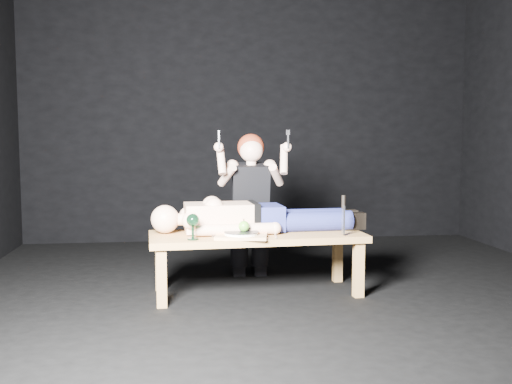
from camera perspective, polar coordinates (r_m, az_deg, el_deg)
ground at (r=4.24m, az=3.55°, el=-10.41°), size 5.00×5.00×0.00m
back_wall at (r=6.56m, az=-0.51°, el=8.37°), size 5.00×0.00×5.00m
table at (r=4.33m, az=0.08°, el=-7.00°), size 1.59×0.68×0.45m
lying_man at (r=4.38m, az=0.44°, el=-2.12°), size 1.59×0.57×0.26m
kneeling_woman at (r=4.79m, az=-0.60°, el=-1.16°), size 0.67×0.74×1.22m
serving_tray at (r=4.09m, az=-1.45°, el=-4.34°), size 0.40×0.32×0.02m
plate at (r=4.09m, az=-1.45°, el=-4.07°), size 0.28×0.28×0.02m
apple at (r=4.09m, az=-1.19°, el=-3.38°), size 0.08×0.08×0.08m
goblet at (r=4.02m, az=-6.22°, el=-3.41°), size 0.09×0.09×0.18m
fork_flat at (r=4.07m, az=-3.86°, el=-4.53°), size 0.07×0.16×0.01m
knife_flat at (r=4.14m, az=1.94°, el=-4.35°), size 0.03×0.17×0.01m
spoon_flat at (r=4.20m, az=0.53°, el=-4.21°), size 0.10×0.15×0.01m
carving_knife at (r=4.20m, az=8.56°, el=-2.29°), size 0.04×0.04×0.29m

